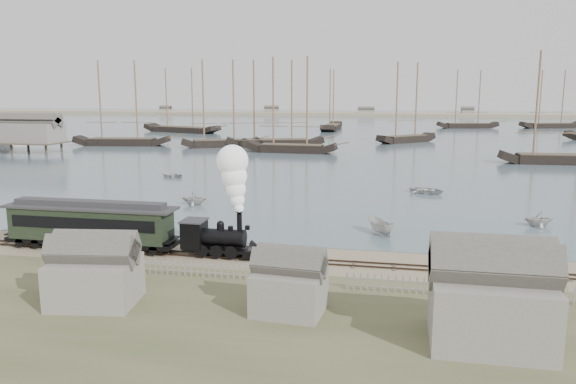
# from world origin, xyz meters

# --- Properties ---
(ground) EXTENTS (600.00, 600.00, 0.00)m
(ground) POSITION_xyz_m (0.00, 0.00, 0.00)
(ground) COLOR gray
(ground) RESTS_ON ground
(harbor_water) EXTENTS (600.00, 336.00, 0.06)m
(harbor_water) POSITION_xyz_m (0.00, 170.00, 0.03)
(harbor_water) COLOR #4A606A
(harbor_water) RESTS_ON ground
(rail_track) EXTENTS (120.00, 1.80, 0.16)m
(rail_track) POSITION_xyz_m (0.00, -2.00, 0.04)
(rail_track) COLOR #33241C
(rail_track) RESTS_ON ground
(picket_fence_west) EXTENTS (19.00, 0.10, 1.20)m
(picket_fence_west) POSITION_xyz_m (-6.50, -7.00, 0.00)
(picket_fence_west) COLOR gray
(picket_fence_west) RESTS_ON ground
(picket_fence_east) EXTENTS (15.00, 0.10, 1.20)m
(picket_fence_east) POSITION_xyz_m (12.50, -7.50, 0.00)
(picket_fence_east) COLOR gray
(picket_fence_east) RESTS_ON ground
(shed_left) EXTENTS (5.00, 4.00, 4.10)m
(shed_left) POSITION_xyz_m (-10.00, -13.00, 0.00)
(shed_left) COLOR gray
(shed_left) RESTS_ON ground
(shed_mid) EXTENTS (4.00, 3.50, 3.60)m
(shed_mid) POSITION_xyz_m (2.00, -12.00, 0.00)
(shed_mid) COLOR gray
(shed_mid) RESTS_ON ground
(shed_right) EXTENTS (6.00, 5.00, 5.10)m
(shed_right) POSITION_xyz_m (13.00, -14.00, 0.00)
(shed_right) COLOR gray
(shed_right) RESTS_ON ground
(far_spit) EXTENTS (500.00, 20.00, 1.80)m
(far_spit) POSITION_xyz_m (0.00, 250.00, 0.00)
(far_spit) COLOR tan
(far_spit) RESTS_ON ground
(locomotive) EXTENTS (6.86, 2.56, 8.55)m
(locomotive) POSITION_xyz_m (-4.63, -2.00, 3.96)
(locomotive) COLOR black
(locomotive) RESTS_ON ground
(passenger_coach) EXTENTS (14.65, 2.83, 3.56)m
(passenger_coach) POSITION_xyz_m (-16.73, -2.00, 2.24)
(passenger_coach) COLOR black
(passenger_coach) RESTS_ON ground
(beached_dinghy) EXTENTS (2.91, 3.82, 0.74)m
(beached_dinghy) POSITION_xyz_m (-2.76, -0.08, 0.37)
(beached_dinghy) COLOR beige
(beached_dinghy) RESTS_ON ground
(rowboat_0) EXTENTS (3.56, 2.70, 0.69)m
(rowboat_0) POSITION_xyz_m (-28.58, 11.10, 0.41)
(rowboat_0) COLOR beige
(rowboat_0) RESTS_ON harbor_water
(rowboat_1) EXTENTS (2.69, 3.08, 1.56)m
(rowboat_1) POSITION_xyz_m (-14.87, 16.79, 0.84)
(rowboat_1) COLOR beige
(rowboat_1) RESTS_ON harbor_water
(rowboat_2) EXTENTS (3.65, 3.18, 1.37)m
(rowboat_2) POSITION_xyz_m (6.59, 7.49, 0.75)
(rowboat_2) COLOR beige
(rowboat_2) RESTS_ON harbor_water
(rowboat_3) EXTENTS (4.44, 5.14, 0.89)m
(rowboat_3) POSITION_xyz_m (11.64, 29.48, 0.51)
(rowboat_3) COLOR beige
(rowboat_3) RESTS_ON harbor_water
(rowboat_4) EXTENTS (3.08, 3.36, 1.48)m
(rowboat_4) POSITION_xyz_m (21.50, 13.65, 0.80)
(rowboat_4) COLOR beige
(rowboat_4) RESTS_ON harbor_water
(rowboat_6) EXTENTS (2.99, 3.73, 0.69)m
(rowboat_6) POSITION_xyz_m (-25.69, 35.76, 0.40)
(rowboat_6) COLOR beige
(rowboat_6) RESTS_ON harbor_water
(schooner_0) EXTENTS (23.07, 8.39, 20.00)m
(schooner_0) POSITION_xyz_m (-57.14, 80.23, 10.06)
(schooner_0) COLOR black
(schooner_0) RESTS_ON harbor_water
(schooner_1) EXTENTS (18.04, 11.13, 20.00)m
(schooner_1) POSITION_xyz_m (-32.70, 80.98, 10.06)
(schooner_1) COLOR black
(schooner_1) RESTS_ON harbor_water
(schooner_2) EXTENTS (19.15, 5.35, 20.00)m
(schooner_2) POSITION_xyz_m (-14.43, 72.99, 10.06)
(schooner_2) COLOR black
(schooner_2) RESTS_ON harbor_water
(schooner_3) EXTENTS (15.36, 15.30, 20.00)m
(schooner_3) POSITION_xyz_m (9.44, 101.67, 10.06)
(schooner_3) COLOR black
(schooner_3) RESTS_ON harbor_water
(schooner_4) EXTENTS (20.00, 5.36, 20.00)m
(schooner_4) POSITION_xyz_m (35.71, 64.18, 10.06)
(schooner_4) COLOR black
(schooner_4) RESTS_ON harbor_water
(schooner_6) EXTENTS (27.79, 14.65, 20.00)m
(schooner_6) POSITION_xyz_m (-59.54, 123.41, 10.06)
(schooner_6) COLOR black
(schooner_6) RESTS_ON harbor_water
(schooner_7) EXTENTS (5.49, 22.96, 20.00)m
(schooner_7) POSITION_xyz_m (-14.61, 143.03, 10.06)
(schooner_7) COLOR black
(schooner_7) RESTS_ON harbor_water
(schooner_8) EXTENTS (21.31, 9.38, 20.00)m
(schooner_8) POSITION_xyz_m (30.64, 161.44, 10.06)
(schooner_8) COLOR black
(schooner_8) RESTS_ON harbor_water
(schooner_9) EXTENTS (21.99, 11.23, 20.00)m
(schooner_9) POSITION_xyz_m (59.08, 167.45, 10.06)
(schooner_9) COLOR black
(schooner_9) RESTS_ON harbor_water
(schooner_10) EXTENTS (23.28, 11.91, 20.00)m
(schooner_10) POSITION_xyz_m (-20.77, 85.02, 10.06)
(schooner_10) COLOR black
(schooner_10) RESTS_ON harbor_water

